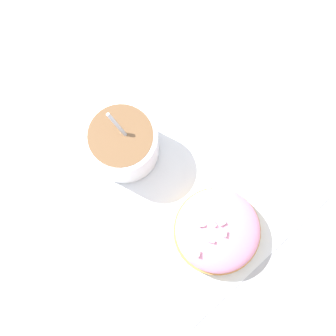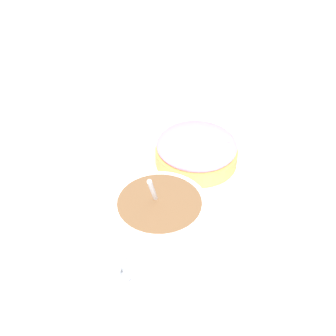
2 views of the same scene
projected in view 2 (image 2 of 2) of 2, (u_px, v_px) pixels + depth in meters
The scene contains 4 objects.
ground_plane at pixel (180, 202), 0.45m from camera, with size 3.00×3.00×0.00m, color #B2B2B7.
paper_napkin at pixel (181, 201), 0.45m from camera, with size 0.30×0.31×0.00m.
coffee_cup at pixel (155, 226), 0.36m from camera, with size 0.11×0.08×0.11m.
frosted_pastry at pixel (199, 150), 0.49m from camera, with size 0.10×0.10×0.05m.
Camera 2 is at (0.31, 0.08, 0.31)m, focal length 42.00 mm.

